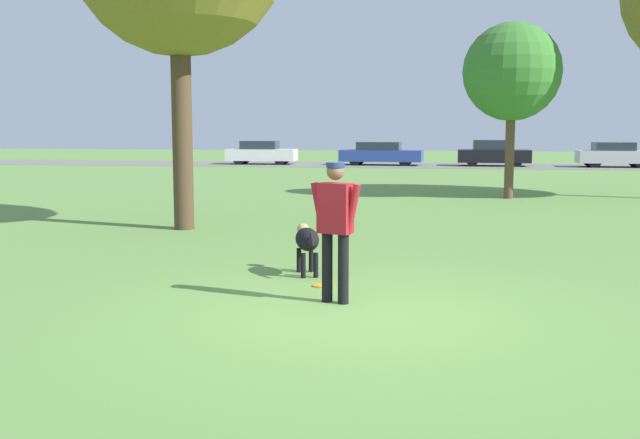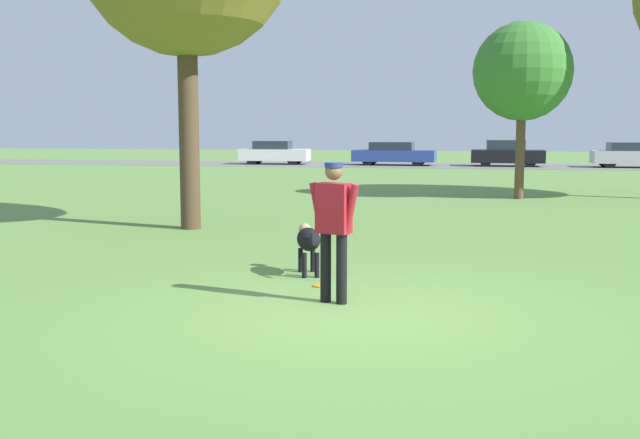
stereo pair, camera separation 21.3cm
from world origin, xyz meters
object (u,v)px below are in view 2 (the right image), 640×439
dog (308,240)px  parked_car_black (507,154)px  parked_car_blue (394,154)px  parked_car_silver (630,155)px  frisbee (322,286)px  person (334,221)px  tree_mid_center (523,72)px  parked_car_white (274,153)px

dog → parked_car_black: 31.62m
parked_car_blue → parked_car_silver: parked_car_silver is taller
frisbee → parked_car_black: bearing=82.8°
parked_car_black → parked_car_blue: bearing=-179.1°
parked_car_blue → frisbee: bearing=-83.6°
dog → frisbee: size_ratio=4.36×
person → frisbee: person is taller
tree_mid_center → parked_car_silver: 20.22m
parked_car_black → parked_car_silver: bearing=-1.3°
dog → frisbee: dog is taller
tree_mid_center → parked_car_silver: size_ratio=1.34×
tree_mid_center → parked_car_black: tree_mid_center is taller
frisbee → parked_car_black: parked_car_black is taller
parked_car_white → parked_car_silver: 19.13m
frisbee → tree_mid_center: size_ratio=0.05×
person → parked_car_blue: person is taller
frisbee → parked_car_silver: size_ratio=0.06×
parked_car_white → parked_car_blue: (6.79, 0.15, -0.01)m
parked_car_silver → parked_car_white: bearing=-180.0°
person → parked_car_white: bearing=124.7°
dog → parked_car_silver: parked_car_silver is taller
frisbee → tree_mid_center: bearing=75.4°
parked_car_white → parked_car_blue: bearing=-1.0°
parked_car_white → dog: bearing=-77.0°
parked_car_white → parked_car_silver: size_ratio=1.03×
dog → parked_car_black: parked_car_black is taller
tree_mid_center → parked_car_silver: bearing=69.9°
parked_car_blue → person: bearing=-83.2°
tree_mid_center → parked_car_blue: 19.94m
person → parked_car_black: (3.74, 32.96, -0.31)m
parked_car_black → person: bearing=-95.9°
parked_car_white → parked_car_silver: parked_car_white is taller
person → parked_car_black: 33.18m
parked_car_white → parked_car_silver: (19.13, -0.03, 0.00)m
dog → frisbee: 0.97m
dog → tree_mid_center: (3.75, 12.34, 3.19)m
person → dog: size_ratio=1.65×
dog → parked_car_silver: 32.87m
person → parked_car_silver: (9.97, 32.76, -0.33)m
parked_car_silver → parked_car_blue: bearing=179.3°
dog → parked_car_silver: size_ratio=0.27×
parked_car_white → parked_car_black: size_ratio=1.02×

